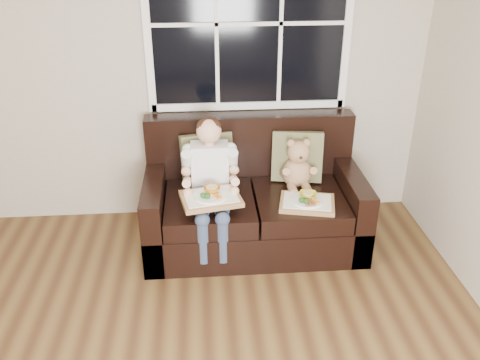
{
  "coord_description": "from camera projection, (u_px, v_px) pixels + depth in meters",
  "views": [
    {
      "loc": [
        0.4,
        -1.54,
        2.34
      ],
      "look_at": [
        0.67,
        1.85,
        0.62
      ],
      "focal_mm": 38.0,
      "sensor_mm": 36.0,
      "label": 1
    }
  ],
  "objects": [
    {
      "name": "teddy_bear",
      "position": [
        298.0,
        167.0,
        4.02
      ],
      "size": [
        0.24,
        0.31,
        0.42
      ],
      "rotation": [
        0.0,
        0.0,
        0.01
      ],
      "color": "tan",
      "rests_on": "loveseat"
    },
    {
      "name": "pillow_left",
      "position": [
        207.0,
        159.0,
        4.06
      ],
      "size": [
        0.44,
        0.27,
        0.42
      ],
      "rotation": [
        -0.21,
        0.0,
        0.23
      ],
      "color": "#67653F",
      "rests_on": "loveseat"
    },
    {
      "name": "window_back",
      "position": [
        249.0,
        24.0,
        3.91
      ],
      "size": [
        1.62,
        0.04,
        1.37
      ],
      "color": "black",
      "rests_on": "room_walls"
    },
    {
      "name": "loveseat",
      "position": [
        253.0,
        204.0,
        4.11
      ],
      "size": [
        1.7,
        0.92,
        0.96
      ],
      "color": "black",
      "rests_on": "ground"
    },
    {
      "name": "tray_right",
      "position": [
        307.0,
        202.0,
        3.8
      ],
      "size": [
        0.46,
        0.39,
        0.09
      ],
      "rotation": [
        0.0,
        0.0,
        -0.22
      ],
      "color": "#A67F4A",
      "rests_on": "loveseat"
    },
    {
      "name": "pillow_right",
      "position": [
        297.0,
        156.0,
        4.11
      ],
      "size": [
        0.43,
        0.25,
        0.42
      ],
      "rotation": [
        -0.21,
        0.0,
        -0.18
      ],
      "color": "#67653F",
      "rests_on": "loveseat"
    },
    {
      "name": "child",
      "position": [
        210.0,
        174.0,
        3.81
      ],
      "size": [
        0.41,
        0.61,
        0.94
      ],
      "color": "white",
      "rests_on": "loveseat"
    },
    {
      "name": "room_walls",
      "position": [
        82.0,
        176.0,
        1.68
      ],
      "size": [
        4.52,
        5.02,
        2.71
      ],
      "color": "#BCB29C",
      "rests_on": "ground"
    },
    {
      "name": "tray_left",
      "position": [
        211.0,
        197.0,
        3.66
      ],
      "size": [
        0.47,
        0.39,
        0.1
      ],
      "rotation": [
        0.0,
        0.0,
        0.19
      ],
      "color": "#A67F4A",
      "rests_on": "child"
    }
  ]
}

